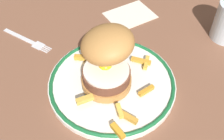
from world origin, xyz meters
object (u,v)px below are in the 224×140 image
(dinner_plate, at_px, (112,83))
(napkin, at_px, (130,15))
(fork, at_px, (28,40))
(burger, at_px, (108,58))

(dinner_plate, height_order, napkin, dinner_plate)
(fork, relative_size, napkin, 0.95)
(dinner_plate, relative_size, napkin, 2.16)
(dinner_plate, relative_size, burger, 2.02)
(dinner_plate, xyz_separation_m, napkin, (0.10, 0.22, -0.01))
(dinner_plate, distance_m, napkin, 0.24)
(burger, distance_m, fork, 0.25)
(fork, bearing_deg, burger, -48.64)
(dinner_plate, distance_m, burger, 0.07)
(fork, height_order, napkin, same)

